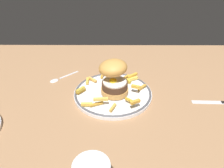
# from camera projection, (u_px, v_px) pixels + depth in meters

# --- Properties ---
(ground_plane) EXTENTS (1.32, 1.02, 0.04)m
(ground_plane) POSITION_uv_depth(u_px,v_px,m) (111.00, 104.00, 0.75)
(ground_plane) COLOR #9B724D
(dinner_plate) EXTENTS (0.28, 0.28, 0.02)m
(dinner_plate) POSITION_uv_depth(u_px,v_px,m) (112.00, 93.00, 0.76)
(dinner_plate) COLOR silver
(dinner_plate) RESTS_ON ground_plane
(burger) EXTENTS (0.14, 0.13, 0.12)m
(burger) POSITION_uv_depth(u_px,v_px,m) (112.00, 76.00, 0.72)
(burger) COLOR #CA8F49
(burger) RESTS_ON dinner_plate
(fries_pile) EXTENTS (0.25, 0.24, 0.03)m
(fries_pile) POSITION_uv_depth(u_px,v_px,m) (111.00, 87.00, 0.76)
(fries_pile) COLOR gold
(fries_pile) RESTS_ON dinner_plate
(knife) EXTENTS (0.18, 0.02, 0.01)m
(knife) POSITION_uv_depth(u_px,v_px,m) (222.00, 102.00, 0.72)
(knife) COLOR black
(knife) RESTS_ON ground_plane
(spoon) EXTENTS (0.11, 0.10, 0.01)m
(spoon) POSITION_uv_depth(u_px,v_px,m) (56.00, 79.00, 0.85)
(spoon) COLOR silver
(spoon) RESTS_ON ground_plane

